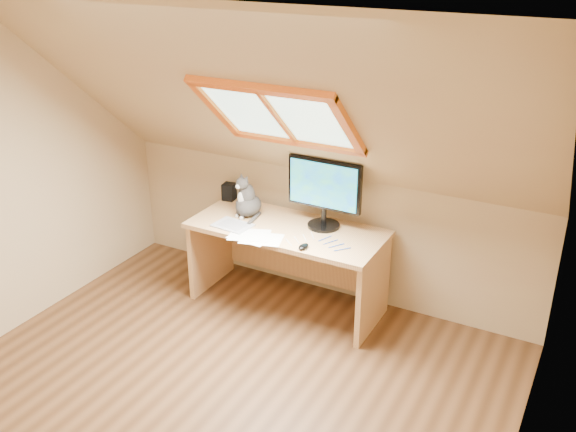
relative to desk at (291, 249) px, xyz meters
The scene contains 10 objects.
ground 1.52m from the desk, 85.14° to the right, with size 3.50×3.50×0.00m, color brown.
room_shell 1.82m from the desk, 85.43° to the right, with size 3.52×3.52×2.41m.
desk is the anchor object (origin of this frame).
monitor 0.57m from the desk, 15.56° to the left, with size 0.57×0.24×0.53m.
cat 0.50m from the desk, behind, with size 0.26×0.28×0.35m.
desk_speaker 0.76m from the desk, 164.68° to the left, with size 0.10×0.10×0.14m, color black.
graphics_tablet 0.49m from the desk, 146.52° to the right, with size 0.28×0.20×0.01m, color #B2B2B7.
mouse 0.48m from the desk, 50.25° to the right, with size 0.06×0.10×0.03m, color black.
papers 0.42m from the desk, 114.52° to the right, with size 0.35×0.30×0.01m.
cables 0.44m from the desk, 28.88° to the right, with size 0.51×0.26×0.01m.
Camera 1 is at (1.94, -2.45, 2.69)m, focal length 40.00 mm.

